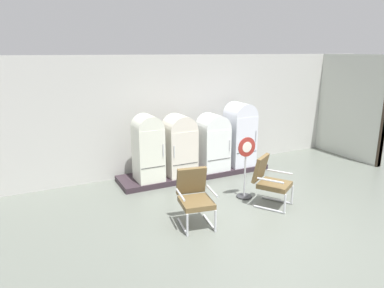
# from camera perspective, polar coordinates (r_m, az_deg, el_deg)

# --- Properties ---
(ground) EXTENTS (12.00, 10.00, 0.05)m
(ground) POSITION_cam_1_polar(r_m,az_deg,el_deg) (6.49, 12.98, -13.20)
(ground) COLOR slate
(back_wall) EXTENTS (11.76, 0.12, 2.90)m
(back_wall) POSITION_cam_1_polar(r_m,az_deg,el_deg) (8.98, -1.35, 5.08)
(back_wall) COLOR beige
(back_wall) RESTS_ON ground
(side_wall_right) EXTENTS (0.16, 2.20, 2.90)m
(side_wall_right) POSITION_cam_1_polar(r_m,az_deg,el_deg) (10.94, 24.35, 5.41)
(side_wall_right) COLOR beige
(side_wall_right) RESTS_ON ground
(display_plinth) EXTENTS (3.79, 0.95, 0.12)m
(display_plinth) POSITION_cam_1_polar(r_m,az_deg,el_deg) (8.78, 0.48, -4.60)
(display_plinth) COLOR #32262D
(display_plinth) RESTS_ON ground
(refrigerator_0) EXTENTS (0.59, 0.63, 1.50)m
(refrigerator_0) POSITION_cam_1_polar(r_m,az_deg,el_deg) (7.94, -7.12, -0.31)
(refrigerator_0) COLOR silver
(refrigerator_0) RESTS_ON display_plinth
(refrigerator_1) EXTENTS (0.68, 0.66, 1.44)m
(refrigerator_1) POSITION_cam_1_polar(r_m,az_deg,el_deg) (8.24, -2.04, 0.05)
(refrigerator_1) COLOR silver
(refrigerator_1) RESTS_ON display_plinth
(refrigerator_2) EXTENTS (0.68, 0.66, 1.39)m
(refrigerator_2) POSITION_cam_1_polar(r_m,az_deg,el_deg) (8.65, 3.40, 0.53)
(refrigerator_2) COLOR white
(refrigerator_2) RESTS_ON display_plinth
(refrigerator_3) EXTENTS (0.64, 0.69, 1.61)m
(refrigerator_3) POSITION_cam_1_polar(r_m,az_deg,el_deg) (9.04, 7.73, 1.90)
(refrigerator_3) COLOR white
(refrigerator_3) RESTS_ON display_plinth
(armchair_left) EXTENTS (0.69, 0.78, 0.99)m
(armchair_left) POSITION_cam_1_polar(r_m,az_deg,el_deg) (6.23, 0.42, -8.31)
(armchair_left) COLOR silver
(armchair_left) RESTS_ON ground
(armchair_right) EXTENTS (0.83, 0.88, 0.99)m
(armchair_right) POSITION_cam_1_polar(r_m,az_deg,el_deg) (7.13, 12.45, -5.62)
(armchair_right) COLOR silver
(armchair_right) RESTS_ON ground
(sign_stand) EXTENTS (0.40, 0.32, 1.31)m
(sign_stand) POSITION_cam_1_polar(r_m,az_deg,el_deg) (7.37, 8.63, -4.32)
(sign_stand) COLOR #2D2D30
(sign_stand) RESTS_ON ground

